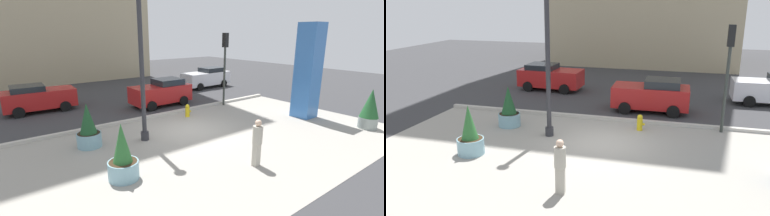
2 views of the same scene
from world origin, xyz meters
The scene contains 14 objects.
ground_plane centered at (0.00, 4.00, 0.00)m, with size 60.00×60.00×0.00m, color #38383A.
plaza_pavement centered at (0.00, -2.00, 0.00)m, with size 18.00×10.00×0.02m, color #9E998E.
curb_strip centered at (0.00, 3.12, 0.08)m, with size 18.00×0.24×0.16m, color #B7B2A8.
lamp_post centered at (-2.41, 0.25, 3.49)m, with size 0.44×0.44×7.14m.
art_pillar_blue centered at (6.72, -1.99, 2.64)m, with size 1.11×1.11×5.29m, color #3870BC.
potted_plant_curbside centered at (-4.62, -2.47, 0.75)m, with size 1.02×1.02×1.95m.
potted_plant_by_pillar centered at (-4.66, 0.99, 0.79)m, with size 1.02×1.02×1.92m.
potted_plant_mid_plaza centered at (7.46, -5.13, 1.01)m, with size 0.88×0.88×2.04m.
fire_hydrant centered at (1.29, 2.04, 0.37)m, with size 0.36×0.26×0.75m.
traffic_light_corner centered at (4.84, 2.78, 3.17)m, with size 0.28×0.42×4.73m.
car_passing_lane centered at (1.51, 5.28, 0.88)m, with size 3.96×2.08×1.75m.
car_intersection centered at (-5.35, 8.52, 0.86)m, with size 4.10×2.17×1.68m.
car_far_lane centered at (8.08, 8.44, 0.88)m, with size 4.54×2.02×1.72m.
pedestrian_by_curb centered at (-0.34, -4.47, 0.99)m, with size 0.40×0.40×1.77m.
Camera 1 is at (-7.86, -10.56, 4.74)m, focal length 26.12 mm.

